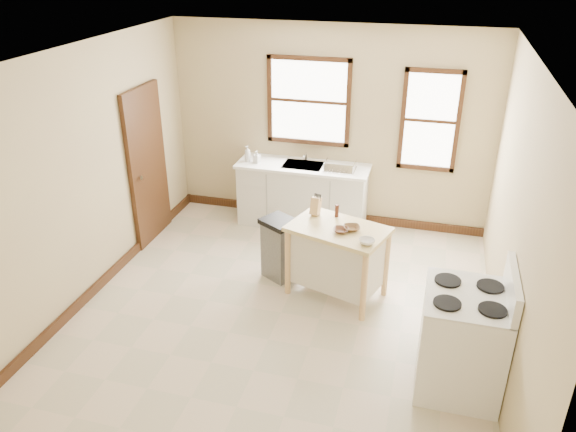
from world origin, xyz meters
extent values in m
plane|color=beige|center=(0.00, 0.00, 0.00)|extent=(5.00, 5.00, 0.00)
plane|color=white|center=(0.00, 0.00, 2.80)|extent=(5.00, 5.00, 0.00)
cube|color=tan|center=(0.00, 2.50, 1.40)|extent=(4.50, 0.04, 2.80)
cube|color=tan|center=(-2.25, 0.00, 1.40)|extent=(0.04, 5.00, 2.80)
cube|color=tan|center=(2.25, 0.00, 1.40)|extent=(0.04, 5.00, 2.80)
cube|color=#361C0E|center=(-2.21, 1.30, 1.05)|extent=(0.06, 0.90, 2.10)
cube|color=#361C0E|center=(0.00, 2.47, 0.06)|extent=(4.50, 0.04, 0.12)
cube|color=#361C0E|center=(-2.22, 0.00, 0.06)|extent=(0.04, 5.00, 0.12)
cylinder|color=silver|center=(-0.30, 2.38, 1.03)|extent=(0.03, 0.03, 0.22)
imported|color=#B2B2B2|center=(-1.09, 2.13, 1.03)|extent=(0.12, 0.12, 0.23)
imported|color=#B2B2B2|center=(-0.95, 2.11, 1.01)|extent=(0.10, 0.10, 0.18)
cylinder|color=#441D12|center=(0.44, 0.80, 0.95)|extent=(0.05, 0.05, 0.15)
imported|color=brown|center=(0.56, 0.44, 0.89)|extent=(0.17, 0.17, 0.04)
imported|color=brown|center=(0.67, 0.52, 0.90)|extent=(0.23, 0.23, 0.04)
imported|color=silver|center=(0.87, 0.25, 0.90)|extent=(0.22, 0.22, 0.05)
camera|label=1|loc=(1.42, -4.95, 3.74)|focal=35.00mm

